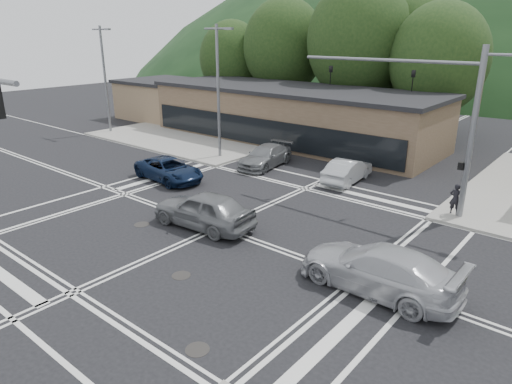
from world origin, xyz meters
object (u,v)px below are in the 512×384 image
Objects in this scene: car_blue_west at (169,169)px; pedestrian at (456,199)px; car_silver_east at (379,269)px; car_queue_a at (347,170)px; car_northbound at (265,156)px; car_queue_b at (402,145)px; car_grey_center at (204,209)px.

pedestrian is at bearing -66.39° from car_blue_west.
car_silver_east reaches higher than car_queue_a.
car_blue_west is 3.16× the size of pedestrian.
car_northbound is 12.56m from pedestrian.
car_queue_b is (-7.00, 18.66, -0.15)m from car_silver_east.
car_blue_west is at bearing 15.46° from pedestrian.
car_queue_b is 10.64m from car_northbound.
car_queue_b is 0.82× the size of car_northbound.
car_grey_center is at bearing 82.77° from car_queue_b.
car_grey_center reaches higher than car_queue_a.
car_queue_b is at bearing -93.22° from car_queue_a.
car_northbound is 3.12× the size of pedestrian.
car_blue_west is 15.96m from pedestrian.
car_northbound is at bearing 0.48° from car_queue_a.
car_queue_b is (8.26, 15.07, -0.01)m from car_blue_west.
car_blue_west is 17.19m from car_queue_b.
car_queue_b is at bearing 170.42° from car_grey_center.
pedestrian is at bearing -178.60° from car_silver_east.
pedestrian reaches higher than car_queue_b.
car_queue_a is at bearing 165.26° from car_grey_center.
car_grey_center reaches higher than car_queue_b.
car_northbound reaches higher than car_blue_west.
car_grey_center is 10.44m from car_northbound.
car_silver_east is at bearing -97.85° from car_blue_west.
car_grey_center is at bearing -74.29° from car_northbound.
pedestrian reaches higher than car_queue_a.
car_silver_east is at bearing 85.24° from car_grey_center.
car_grey_center is 0.89× the size of car_silver_east.
pedestrian is at bearing 130.61° from car_grey_center.
car_blue_west is 0.97× the size of car_grey_center.
car_blue_west is 1.14× the size of car_queue_a.
car_northbound is (2.64, 6.04, 0.02)m from car_blue_west.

